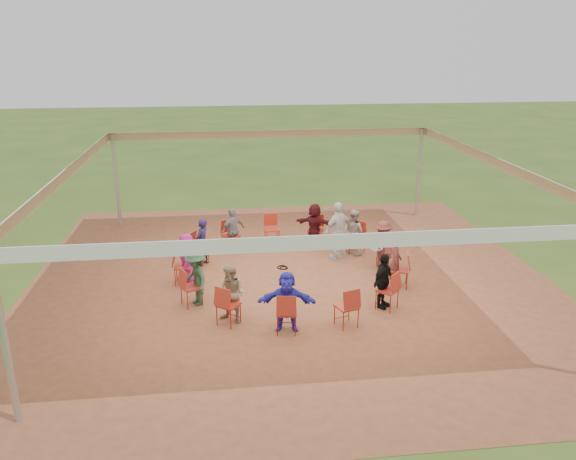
{
  "coord_description": "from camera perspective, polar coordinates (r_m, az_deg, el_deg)",
  "views": [
    {
      "loc": [
        -1.62,
        -12.96,
        5.77
      ],
      "look_at": [
        -0.04,
        0.3,
        1.23
      ],
      "focal_mm": 35.0,
      "sensor_mm": 36.0,
      "label": 1
    }
  ],
  "objects": [
    {
      "name": "ground",
      "position": [
        14.28,
        0.29,
        -5.07
      ],
      "size": [
        80.0,
        80.0,
        0.0
      ],
      "primitive_type": "plane",
      "color": "#39541A",
      "rests_on": "ground"
    },
    {
      "name": "chair_11",
      "position": [
        12.82,
        10.06,
        -6.06
      ],
      "size": [
        0.61,
        0.61,
        0.9
      ],
      "primitive_type": null,
      "rotation": [
        0.0,
        0.0,
        0.81
      ],
      "color": "#A6281A",
      "rests_on": "ground"
    },
    {
      "name": "person_seated_0",
      "position": [
        15.01,
        9.62,
        -1.46
      ],
      "size": [
        0.58,
        0.9,
        1.29
      ],
      "primitive_type": "imported",
      "rotation": [
        0.0,
        0.0,
        1.78
      ],
      "color": "brown",
      "rests_on": "ground"
    },
    {
      "name": "chair_6",
      "position": [
        14.14,
        -10.65,
        -3.69
      ],
      "size": [
        0.45,
        0.44,
        0.9
      ],
      "primitive_type": null,
      "rotation": [
        0.0,
        0.0,
        -1.61
      ],
      "color": "#A6281A",
      "rests_on": "ground"
    },
    {
      "name": "chair_2",
      "position": [
        16.55,
        2.81,
        -0.02
      ],
      "size": [
        0.56,
        0.57,
        0.9
      ],
      "primitive_type": null,
      "rotation": [
        0.0,
        0.0,
        2.74
      ],
      "color": "#A6281A",
      "rests_on": "ground"
    },
    {
      "name": "person_seated_5",
      "position": [
        14.05,
        -10.21,
        -2.92
      ],
      "size": [
        0.37,
        0.64,
        1.29
      ],
      "primitive_type": "imported",
      "rotation": [
        0.0,
        0.0,
        -1.61
      ],
      "color": "#941666",
      "rests_on": "ground"
    },
    {
      "name": "chair_12",
      "position": [
        13.98,
        11.28,
        -3.99
      ],
      "size": [
        0.54,
        0.52,
        0.9
      ],
      "primitive_type": null,
      "rotation": [
        0.0,
        0.0,
        1.29
      ],
      "color": "#A6281A",
      "rests_on": "ground"
    },
    {
      "name": "tent",
      "position": [
        13.5,
        0.31,
        4.18
      ],
      "size": [
        10.33,
        10.33,
        3.0
      ],
      "color": "#B2B2B7",
      "rests_on": "ground"
    },
    {
      "name": "person_seated_9",
      "position": [
        12.79,
        9.63,
        -5.11
      ],
      "size": [
        0.8,
        0.82,
        1.29
      ],
      "primitive_type": "imported",
      "rotation": [
        0.0,
        0.0,
        0.81
      ],
      "color": "black",
      "rests_on": "ground"
    },
    {
      "name": "person_seated_4",
      "position": [
        15.14,
        -8.72,
        -1.23
      ],
      "size": [
        0.5,
        0.56,
        1.29
      ],
      "primitive_type": "imported",
      "rotation": [
        0.0,
        0.0,
        -2.09
      ],
      "color": "#1E183F",
      "rests_on": "ground"
    },
    {
      "name": "chair_5",
      "position": [
        15.27,
        -9.06,
        -1.88
      ],
      "size": [
        0.59,
        0.58,
        0.9
      ],
      "primitive_type": null,
      "rotation": [
        0.0,
        0.0,
        -2.09
      ],
      "color": "#A6281A",
      "rests_on": "ground"
    },
    {
      "name": "person_seated_10",
      "position": [
        13.9,
        10.83,
        -3.2
      ],
      "size": [
        0.43,
        0.54,
        1.29
      ],
      "primitive_type": "imported",
      "rotation": [
        0.0,
        0.0,
        1.29
      ],
      "color": "brown",
      "rests_on": "ground"
    },
    {
      "name": "cable_coil",
      "position": [
        14.97,
        -0.52,
        -3.84
      ],
      "size": [
        0.31,
        0.31,
        0.03
      ],
      "rotation": [
        0.0,
        0.0,
        -0.07
      ],
      "color": "black",
      "rests_on": "ground"
    },
    {
      "name": "chair_9",
      "position": [
        11.66,
        -0.14,
        -8.39
      ],
      "size": [
        0.48,
        0.5,
        0.9
      ],
      "primitive_type": null,
      "rotation": [
        0.0,
        0.0,
        -0.16
      ],
      "color": "#A6281A",
      "rests_on": "ground"
    },
    {
      "name": "chair_7",
      "position": [
        12.96,
        -9.8,
        -5.76
      ],
      "size": [
        0.58,
        0.57,
        0.9
      ],
      "primitive_type": null,
      "rotation": [
        0.0,
        0.0,
        -1.12
      ],
      "color": "#A6281A",
      "rests_on": "ground"
    },
    {
      "name": "person_seated_2",
      "position": [
        16.37,
        2.73,
        0.52
      ],
      "size": [
        1.28,
        0.88,
        1.29
      ],
      "primitive_type": "imported",
      "rotation": [
        0.0,
        0.0,
        2.74
      ],
      "color": "#451015",
      "rests_on": "ground"
    },
    {
      "name": "laptop",
      "position": [
        14.95,
        9.06,
        -1.67
      ],
      "size": [
        0.32,
        0.37,
        0.22
      ],
      "rotation": [
        0.0,
        0.0,
        1.78
      ],
      "color": "#B7B7BC",
      "rests_on": "ground"
    },
    {
      "name": "chair_4",
      "position": [
        16.13,
        -5.82,
        -0.6
      ],
      "size": [
        0.59,
        0.6,
        0.9
      ],
      "primitive_type": null,
      "rotation": [
        0.0,
        0.0,
        -2.57
      ],
      "color": "#A6281A",
      "rests_on": "ground"
    },
    {
      "name": "dirt_patch",
      "position": [
        14.28,
        0.29,
        -5.05
      ],
      "size": [
        13.0,
        13.0,
        0.0
      ],
      "primitive_type": "plane",
      "color": "brown",
      "rests_on": "ground"
    },
    {
      "name": "chair_1",
      "position": [
        16.04,
        6.91,
        -0.75
      ],
      "size": [
        0.61,
        0.6,
        0.9
      ],
      "primitive_type": null,
      "rotation": [
        0.0,
        0.0,
        2.26
      ],
      "color": "#A6281A",
      "rests_on": "ground"
    },
    {
      "name": "chair_0",
      "position": [
        15.13,
        9.98,
        -2.12
      ],
      "size": [
        0.52,
        0.5,
        0.9
      ],
      "primitive_type": null,
      "rotation": [
        0.0,
        0.0,
        1.78
      ],
      "color": "#A6281A",
      "rests_on": "ground"
    },
    {
      "name": "chair_10",
      "position": [
        11.96,
        5.97,
        -7.77
      ],
      "size": [
        0.54,
        0.55,
        0.9
      ],
      "primitive_type": null,
      "rotation": [
        0.0,
        0.0,
        0.33
      ],
      "color": "#A6281A",
      "rests_on": "ground"
    },
    {
      "name": "person_seated_7",
      "position": [
        12.04,
        -5.78,
        -6.5
      ],
      "size": [
        0.72,
        0.66,
        1.29
      ],
      "primitive_type": "imported",
      "rotation": [
        0.0,
        0.0,
        -0.64
      ],
      "color": "#97815F",
      "rests_on": "ground"
    },
    {
      "name": "person_seated_8",
      "position": [
        11.68,
        -0.11,
        -7.24
      ],
      "size": [
        1.25,
        0.63,
        1.29
      ],
      "primitive_type": "imported",
      "rotation": [
        0.0,
        0.0,
        -0.16
      ],
      "color": "#2827B4",
      "rests_on": "ground"
    },
    {
      "name": "standing_person",
      "position": [
        15.41,
        5.13,
        -0.08
      ],
      "size": [
        1.06,
        0.89,
        1.62
      ],
      "primitive_type": "imported",
      "rotation": [
        0.0,
        0.0,
        3.66
      ],
      "color": "silver",
      "rests_on": "ground"
    },
    {
      "name": "person_seated_3",
      "position": [
        15.97,
        -5.6,
        -0.03
      ],
      "size": [
        0.85,
        0.73,
        1.29
      ],
      "primitive_type": "imported",
      "rotation": [
        0.0,
        0.0,
        -2.57
      ],
      "color": "gray",
      "rests_on": "ground"
    },
    {
      "name": "chair_3",
      "position": [
        16.58,
        -1.64,
        0.03
      ],
      "size": [
        0.46,
        0.47,
        0.9
      ],
      "primitive_type": null,
      "rotation": [
        0.0,
        0.0,
        -3.06
      ],
      "color": "#A6281A",
      "rests_on": "ground"
    },
    {
      "name": "chair_8",
      "position": [
        12.04,
        -6.08,
        -7.57
      ],
      "size": [
        0.6,
        0.6,
        0.9
      ],
      "primitive_type": null,
      "rotation": [
        0.0,
        0.0,
        -0.64
      ],
      "color": "#A6281A",
      "rests_on": "ground"
    },
    {
      "name": "person_seated_6",
      "position": [
        12.92,
        -9.36,
        -4.84
      ],
      "size": [
        0.73,
        0.93,
        1.29
      ],
      "primitive_type": "imported",
      "rotation": [
        0.0,
        0.0,
        -1.12
      ],
      "color": "#284A2F",
      "rests_on": "ground"
    },
    {
      "name": "person_seated_1",
      "position": [
        15.88,
        6.67,
        -0.17
      ],
      "size": [
        0.68,
        0.71,
        1.29
      ],
      "primitive_type": "imported",
      "rotation": [
        0.0,
        0.0,
        2.26
      ],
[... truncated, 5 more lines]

